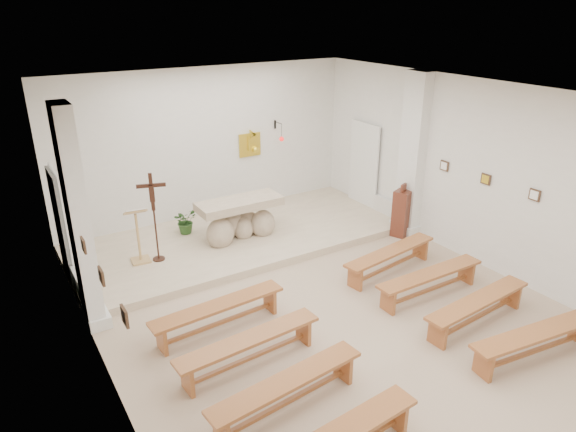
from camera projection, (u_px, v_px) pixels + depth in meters
ground at (339, 319)px, 8.31m from camera, size 7.00×10.00×0.00m
wall_left at (103, 282)px, 5.94m from camera, size 0.02×10.00×3.50m
wall_right at (496, 180)px, 9.34m from camera, size 0.02×10.00×3.50m
wall_back at (208, 146)px, 11.55m from camera, size 7.00×0.02×3.50m
ceiling at (349, 102)px, 6.97m from camera, size 7.00×10.00×0.02m
sanctuary_platform at (241, 237)px, 11.02m from camera, size 6.98×3.00×0.15m
pilaster_left at (79, 222)px, 7.56m from camera, size 0.26×0.55×3.50m
pilaster_right at (412, 156)px, 10.85m from camera, size 0.26×0.55×3.50m
gold_wall_relief at (250, 145)px, 12.08m from camera, size 0.55×0.04×0.55m
sanctuary_lamp at (281, 137)px, 12.16m from camera, size 0.11×0.36×0.44m
station_frame_left_front at (125, 316)px, 5.33m from camera, size 0.03×0.20×0.20m
station_frame_left_mid at (101, 276)px, 6.11m from camera, size 0.03×0.20×0.20m
station_frame_left_rear at (83, 245)px, 6.90m from camera, size 0.03×0.20×0.20m
station_frame_right_front at (535, 195)px, 8.71m from camera, size 0.03×0.20×0.20m
station_frame_right_mid at (486, 179)px, 9.50m from camera, size 0.03×0.20×0.20m
station_frame_right_rear at (444, 166)px, 10.28m from camera, size 0.03×0.20×0.20m
radiator_left at (80, 289)px, 8.65m from camera, size 0.10×0.85×0.52m
radiator_right at (387, 210)px, 11.99m from camera, size 0.10×0.85×0.52m
altar at (239, 221)px, 10.75m from camera, size 1.78×0.82×0.92m
lectern at (138, 235)px, 9.63m from camera, size 0.44×0.38×1.13m
crucifix_stand at (154, 211)px, 9.52m from camera, size 0.52×0.23×1.75m
potted_plant at (185, 221)px, 10.97m from camera, size 0.64×0.61×0.55m
donation_pedestal at (401, 213)px, 11.11m from camera, size 0.42×0.42×1.20m
bench_left_front at (219, 311)px, 7.91m from camera, size 2.20×0.48×0.46m
bench_right_front at (390, 256)px, 9.63m from camera, size 2.21×0.64×0.46m
bench_left_second at (249, 345)px, 7.12m from camera, size 2.20×0.47×0.46m
bench_right_second at (430, 278)px, 8.84m from camera, size 2.19×0.36×0.46m
bench_left_third at (287, 387)px, 6.33m from camera, size 2.21×0.55×0.46m
bench_right_third at (478, 305)px, 8.05m from camera, size 2.20×0.49×0.46m
bench_right_fourth at (536, 338)px, 7.26m from camera, size 2.21×0.64×0.46m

